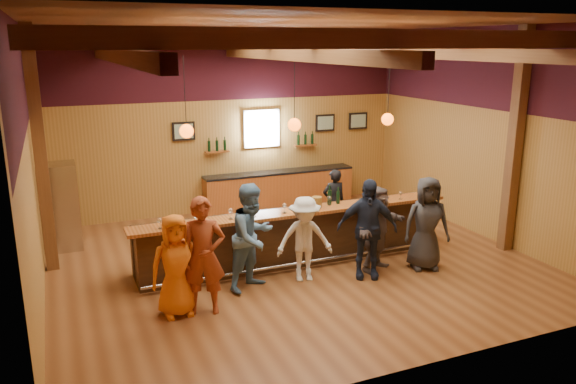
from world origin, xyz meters
The scene contains 27 objects.
room centered at (0.00, 0.06, 3.21)m, with size 9.04×9.00×4.52m.
bar_counter centered at (0.02, 0.15, 0.52)m, with size 6.30×1.07×1.11m.
back_bar_cabinet centered at (1.20, 3.72, 0.48)m, with size 4.00×0.52×0.95m.
window centered at (0.80, 3.95, 2.05)m, with size 0.95×0.09×0.95m.
framed_pictures centered at (1.67, 3.94, 2.10)m, with size 5.35×0.05×0.45m.
wine_shelves centered at (0.80, 3.88, 1.62)m, with size 3.00×0.18×0.30m.
pendant_lights centered at (0.00, 0.00, 2.71)m, with size 4.24×0.24×1.37m.
stainless_fridge centered at (-4.10, 2.60, 0.90)m, with size 0.70×0.70×1.80m, color silver.
customer_orange centered at (-2.55, -1.28, 0.82)m, with size 0.80×0.52×1.64m, color orange.
customer_redvest centered at (-2.13, -1.36, 0.94)m, with size 0.69×0.45×1.89m, color maroon.
customer_denim centered at (-1.12, -0.79, 0.94)m, with size 0.91×0.71×1.88m, color teal.
customer_white centered at (-0.16, -0.84, 0.78)m, with size 1.00×0.58×1.55m, color silver.
customer_navy centered at (0.94, -1.13, 0.92)m, with size 1.08×0.45×1.84m, color #1B2236.
customer_brown centered at (1.28, -0.90, 0.81)m, with size 1.51×0.48×1.63m, color #5B4C49.
customer_dark centered at (2.18, -1.21, 0.89)m, with size 0.87×0.56×1.78m, color #2B2A2D.
bartender centered at (1.50, 1.24, 0.74)m, with size 0.54×0.35×1.48m, color black.
ice_bucket centered at (0.40, -0.15, 1.22)m, with size 0.19×0.19×0.21m, color brown.
bottle_a centered at (0.73, -0.04, 1.26)m, with size 0.08×0.08×0.38m.
bottle_b centered at (0.92, -0.05, 1.24)m, with size 0.07×0.07×0.33m.
glass_a centered at (-2.58, -0.25, 1.25)m, with size 0.08×0.08×0.19m.
glass_b centered at (-1.96, -0.26, 1.24)m, with size 0.08×0.08×0.18m.
glass_c centered at (-1.32, -0.20, 1.25)m, with size 0.09×0.09×0.20m.
glass_d centered at (-0.89, -0.22, 1.24)m, with size 0.08×0.08×0.18m.
glass_e centered at (-0.30, -0.24, 1.25)m, with size 0.09×0.09×0.19m.
glass_f centered at (0.68, -0.13, 1.25)m, with size 0.09×0.09×0.20m.
glass_g centered at (1.65, -0.17, 1.23)m, with size 0.07×0.07×0.17m.
glass_h centered at (2.22, -0.27, 1.23)m, with size 0.07×0.07×0.16m.
Camera 1 is at (-4.08, -9.41, 4.14)m, focal length 35.00 mm.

